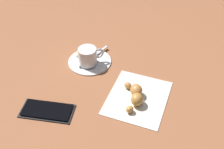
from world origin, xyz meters
TOP-DOWN VIEW (x-y plane):
  - ground_plane at (0.00, 0.00)m, footprint 1.80×1.80m
  - saucer at (-0.13, 0.03)m, footprint 0.14×0.14m
  - espresso_cup at (-0.12, 0.02)m, footprint 0.06×0.08m
  - teaspoon at (-0.13, 0.03)m, footprint 0.02×0.14m
  - sugar_packet at (-0.16, 0.06)m, footprint 0.05×0.07m
  - napkin at (0.09, -0.02)m, footprint 0.21×0.23m
  - croissant at (0.09, -0.03)m, footprint 0.09×0.10m
  - cell_phone at (-0.09, -0.20)m, footprint 0.16×0.12m

SIDE VIEW (x-z plane):
  - ground_plane at x=0.00m, z-range 0.00..0.00m
  - napkin at x=0.09m, z-range 0.00..0.00m
  - cell_phone at x=-0.09m, z-range 0.00..0.01m
  - saucer at x=-0.13m, z-range 0.00..0.01m
  - teaspoon at x=-0.13m, z-range 0.01..0.02m
  - sugar_packet at x=-0.16m, z-range 0.01..0.01m
  - croissant at x=0.09m, z-range 0.00..0.04m
  - espresso_cup at x=-0.12m, z-range 0.01..0.06m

